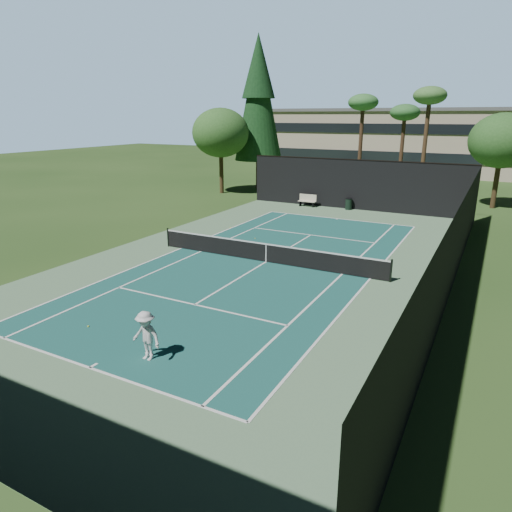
# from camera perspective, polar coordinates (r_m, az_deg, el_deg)

# --- Properties ---
(ground) EXTENTS (160.00, 160.00, 0.00)m
(ground) POSITION_cam_1_polar(r_m,az_deg,el_deg) (23.86, 1.26, -0.78)
(ground) COLOR #29491B
(ground) RESTS_ON ground
(apron_slab) EXTENTS (18.00, 32.00, 0.01)m
(apron_slab) POSITION_cam_1_polar(r_m,az_deg,el_deg) (23.86, 1.26, -0.77)
(apron_slab) COLOR #5C845D
(apron_slab) RESTS_ON ground
(court_surface) EXTENTS (10.97, 23.77, 0.01)m
(court_surface) POSITION_cam_1_polar(r_m,az_deg,el_deg) (23.86, 1.26, -0.75)
(court_surface) COLOR #1B5650
(court_surface) RESTS_ON ground
(court_lines) EXTENTS (11.07, 23.87, 0.01)m
(court_lines) POSITION_cam_1_polar(r_m,az_deg,el_deg) (23.85, 1.26, -0.73)
(court_lines) COLOR white
(court_lines) RESTS_ON ground
(tennis_net) EXTENTS (12.90, 0.10, 1.10)m
(tennis_net) POSITION_cam_1_polar(r_m,az_deg,el_deg) (23.70, 1.27, 0.50)
(tennis_net) COLOR black
(tennis_net) RESTS_ON ground
(fence) EXTENTS (18.04, 32.05, 4.03)m
(fence) POSITION_cam_1_polar(r_m,az_deg,el_deg) (23.38, 1.36, 3.95)
(fence) COLOR black
(fence) RESTS_ON ground
(player) EXTENTS (1.07, 0.65, 1.62)m
(player) POSITION_cam_1_polar(r_m,az_deg,el_deg) (14.73, -13.57, -9.68)
(player) COLOR silver
(player) RESTS_ON ground
(tennis_ball_a) EXTENTS (0.07, 0.07, 0.07)m
(tennis_ball_a) POSITION_cam_1_polar(r_m,az_deg,el_deg) (17.77, -20.23, -8.26)
(tennis_ball_a) COLOR #D4EC35
(tennis_ball_a) RESTS_ON ground
(tennis_ball_b) EXTENTS (0.07, 0.07, 0.07)m
(tennis_ball_b) POSITION_cam_1_polar(r_m,az_deg,el_deg) (28.41, -0.11, 2.23)
(tennis_ball_b) COLOR #C4D330
(tennis_ball_b) RESTS_ON ground
(tennis_ball_c) EXTENTS (0.06, 0.06, 0.06)m
(tennis_ball_c) POSITION_cam_1_polar(r_m,az_deg,el_deg) (26.43, 1.44, 1.08)
(tennis_ball_c) COLOR yellow
(tennis_ball_c) RESTS_ON ground
(tennis_ball_d) EXTENTS (0.08, 0.08, 0.08)m
(tennis_ball_d) POSITION_cam_1_polar(r_m,az_deg,el_deg) (31.20, -3.24, 3.57)
(tennis_ball_d) COLOR #E2EF36
(tennis_ball_d) RESTS_ON ground
(park_bench) EXTENTS (1.50, 0.45, 1.02)m
(park_bench) POSITION_cam_1_polar(r_m,az_deg,el_deg) (38.91, 6.45, 6.96)
(park_bench) COLOR beige
(park_bench) RESTS_ON ground
(trash_bin) EXTENTS (0.56, 0.56, 0.95)m
(trash_bin) POSITION_cam_1_polar(r_m,az_deg,el_deg) (38.08, 11.49, 6.41)
(trash_bin) COLOR black
(trash_bin) RESTS_ON ground
(pine_tree) EXTENTS (4.80, 4.80, 15.00)m
(pine_tree) POSITION_cam_1_polar(r_m,az_deg,el_deg) (47.81, 0.31, 19.78)
(pine_tree) COLOR #4E3321
(pine_tree) RESTS_ON ground
(palm_a) EXTENTS (2.80, 2.80, 9.32)m
(palm_a) POSITION_cam_1_polar(r_m,az_deg,el_deg) (45.95, 13.23, 17.76)
(palm_a) COLOR #472F1E
(palm_a) RESTS_ON ground
(palm_b) EXTENTS (2.80, 2.80, 8.42)m
(palm_b) POSITION_cam_1_polar(r_m,az_deg,el_deg) (47.10, 18.10, 16.35)
(palm_b) COLOR #482F1F
(palm_b) RESTS_ON ground
(palm_c) EXTENTS (2.80, 2.80, 9.77)m
(palm_c) POSITION_cam_1_polar(r_m,az_deg,el_deg) (43.75, 20.86, 17.73)
(palm_c) COLOR #4E3621
(palm_c) RESTS_ON ground
(decid_tree_a) EXTENTS (5.12, 5.12, 7.62)m
(decid_tree_a) POSITION_cam_1_polar(r_m,az_deg,el_deg) (42.34, 28.43, 12.54)
(decid_tree_a) COLOR #45331D
(decid_tree_a) RESTS_ON ground
(decid_tree_c) EXTENTS (5.44, 5.44, 8.09)m
(decid_tree_c) POSITION_cam_1_polar(r_m,az_deg,el_deg) (45.32, -4.46, 15.08)
(decid_tree_c) COLOR #4A361F
(decid_tree_c) RESTS_ON ground
(campus_building) EXTENTS (40.50, 12.50, 8.30)m
(campus_building) POSITION_cam_1_polar(r_m,az_deg,el_deg) (67.13, 19.78, 13.47)
(campus_building) COLOR #BBA891
(campus_building) RESTS_ON ground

